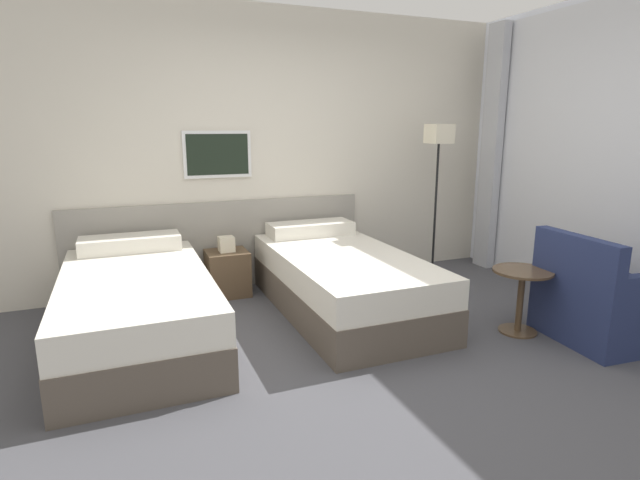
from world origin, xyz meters
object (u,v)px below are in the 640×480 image
object	(u,v)px
bed_near_door	(137,306)
bed_near_window	(342,281)
nightstand	(228,272)
armchair	(604,304)
floor_lamp	(438,153)
side_table	(521,289)

from	to	relation	value
bed_near_door	bed_near_window	size ratio (longest dim) A/B	1.00
nightstand	armchair	size ratio (longest dim) A/B	0.67
armchair	nightstand	bearing A→B (deg)	53.83
bed_near_window	floor_lamp	size ratio (longest dim) A/B	1.28
nightstand	floor_lamp	size ratio (longest dim) A/B	0.35
floor_lamp	bed_near_window	bearing A→B (deg)	-157.63
floor_lamp	armchair	world-z (taller)	floor_lamp
floor_lamp	armchair	size ratio (longest dim) A/B	1.89
bed_near_window	floor_lamp	world-z (taller)	floor_lamp
floor_lamp	nightstand	bearing A→B (deg)	173.33
nightstand	side_table	world-z (taller)	nightstand
side_table	armchair	size ratio (longest dim) A/B	0.60
floor_lamp	armchair	bearing A→B (deg)	-81.52
bed_near_window	side_table	xyz separation A→B (m)	(1.08, -0.96, 0.09)
nightstand	armchair	distance (m)	3.18
bed_near_door	nightstand	size ratio (longest dim) A/B	3.62
floor_lamp	side_table	bearing A→B (deg)	-98.58
bed_near_door	armchair	xyz separation A→B (m)	(3.26, -1.29, 0.01)
bed_near_window	side_table	distance (m)	1.45
bed_near_window	nightstand	size ratio (longest dim) A/B	3.62
side_table	armchair	world-z (taller)	armchair
bed_near_window	floor_lamp	distance (m)	1.76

